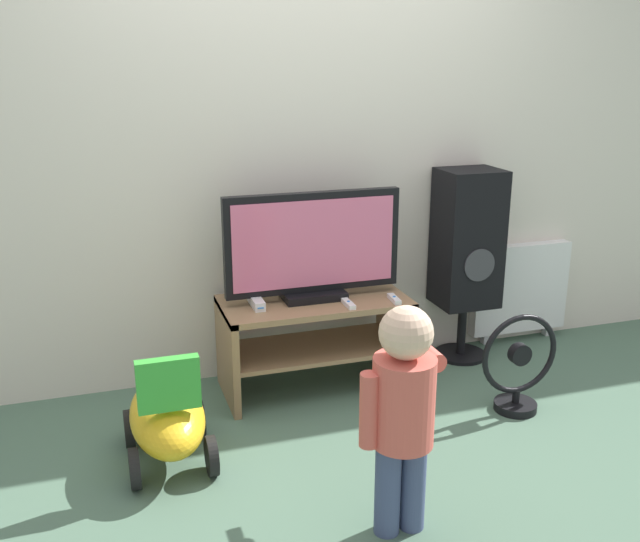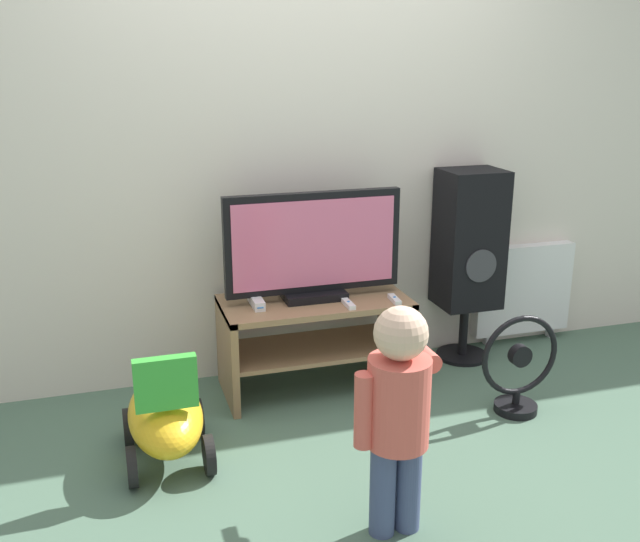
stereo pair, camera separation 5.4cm
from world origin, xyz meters
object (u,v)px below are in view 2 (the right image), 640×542
Objects in this scene: game_console at (256,301)px; radiator at (523,289)px; television at (313,247)px; ride_on_toy at (165,416)px; remote_primary at (394,299)px; child at (398,402)px; floor_fan at (519,369)px; speaker_tower at (469,243)px; remote_secondary at (348,304)px.

game_console is 1.70m from radiator.
television is 1.47× the size of ride_on_toy.
television is 1.45m from radiator.
game_console is 1.48× the size of remote_primary.
child is (0.24, -1.20, 0.01)m from game_console.
game_console is 1.31m from floor_fan.
ride_on_toy is 2.30m from radiator.
speaker_tower reaches higher than game_console.
game_console is 0.32× the size of radiator.
speaker_tower is 0.81m from floor_fan.
ride_on_toy is (-0.94, -0.34, -0.29)m from remote_secondary.
speaker_tower is at bearing 5.93° from television.
radiator is (1.43, 1.44, -0.18)m from child.
remote_secondary is 0.88m from floor_fan.
remote_secondary is at bearing -51.85° from television.
television is at bearing 5.02° from game_console.
remote_primary is at bearing 140.54° from floor_fan.
game_console is 0.76m from ride_on_toy.
game_console is 0.18× the size of speaker_tower.
television is 1.25m from child.
television is at bearing 87.27° from child.
speaker_tower reaches higher than radiator.
speaker_tower reaches higher than floor_fan.
ride_on_toy is at bearing -147.93° from television.
child is at bearing -100.10° from remote_secondary.
remote_primary is 0.21× the size of radiator.
speaker_tower is 1.77× the size of ride_on_toy.
ride_on_toy is (-0.75, 0.72, -0.31)m from child.
child is at bearing -92.73° from television.
speaker_tower reaches higher than child.
television is 1.03× the size of child.
game_console is (-0.30, -0.03, -0.25)m from television.
floor_fan is at bearing 35.51° from child.
game_console reaches higher than remote_secondary.
remote_secondary is at bearing -161.73° from speaker_tower.
ride_on_toy is at bearing -164.10° from remote_primary.
child is at bearing -134.70° from radiator.
floor_fan is at bearing -33.51° from television.
speaker_tower is at bearing -164.68° from radiator.
radiator reaches higher than remote_secondary.
child is at bearing -43.86° from ride_on_toy.
child reaches higher than remote_primary.
remote_secondary is (0.13, -0.17, -0.26)m from television.
speaker_tower is at bearing 25.79° from remote_primary.
radiator is (2.18, 0.72, 0.12)m from ride_on_toy.
radiator reaches higher than remote_primary.
game_console is 0.69m from remote_primary.
remote_primary and remote_secondary have the same top height.
television is 0.39m from game_console.
floor_fan is (1.16, -0.54, -0.28)m from game_console.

